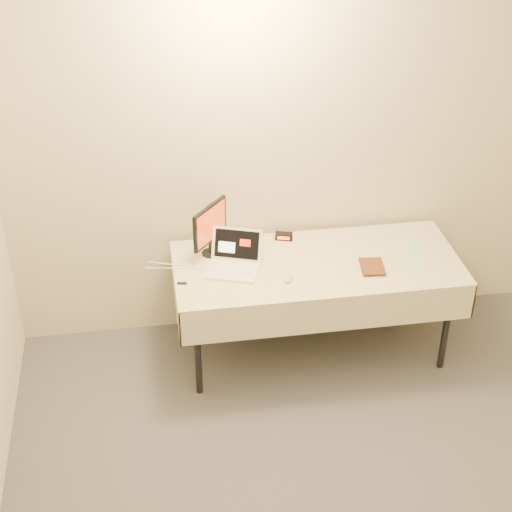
{
  "coord_description": "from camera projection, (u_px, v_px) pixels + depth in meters",
  "views": [
    {
      "loc": [
        -1.05,
        -2.1,
        3.51
      ],
      "look_at": [
        -0.41,
        1.99,
        0.86
      ],
      "focal_mm": 55.0,
      "sensor_mm": 36.0,
      "label": 1
    }
  ],
  "objects": [
    {
      "name": "laptop",
      "position": [
        234.0,
        260.0,
        5.0
      ],
      "size": [
        0.41,
        0.41,
        0.22
      ],
      "rotation": [
        0.0,
        0.0,
        -0.34
      ],
      "color": "white",
      "rests_on": "table"
    },
    {
      "name": "usb_dongle",
      "position": [
        182.0,
        283.0,
        4.87
      ],
      "size": [
        0.06,
        0.03,
        0.01
      ],
      "primitive_type": "cube",
      "rotation": [
        0.0,
        0.0,
        -0.18
      ],
      "color": "black",
      "rests_on": "table"
    },
    {
      "name": "alarm_clock",
      "position": [
        284.0,
        236.0,
        5.31
      ],
      "size": [
        0.13,
        0.08,
        0.05
      ],
      "rotation": [
        0.0,
        0.0,
        -0.29
      ],
      "color": "black",
      "rests_on": "table"
    },
    {
      "name": "paper_form",
      "position": [
        414.0,
        255.0,
        5.15
      ],
      "size": [
        0.23,
        0.34,
        0.0
      ],
      "primitive_type": "cube",
      "rotation": [
        0.0,
        0.0,
        -0.35
      ],
      "color": "#B7DCAF",
      "rests_on": "table"
    },
    {
      "name": "clicker",
      "position": [
        288.0,
        278.0,
        4.9
      ],
      "size": [
        0.08,
        0.11,
        0.03
      ],
      "primitive_type": "ellipsoid",
      "rotation": [
        0.0,
        0.0,
        -0.36
      ],
      "color": "silver",
      "rests_on": "table"
    },
    {
      "name": "monitor",
      "position": [
        210.0,
        226.0,
        5.05
      ],
      "size": [
        0.24,
        0.28,
        0.36
      ],
      "rotation": [
        0.0,
        0.0,
        0.87
      ],
      "color": "black",
      "rests_on": "table"
    },
    {
      "name": "book",
      "position": [
        361.0,
        255.0,
        4.96
      ],
      "size": [
        0.15,
        0.04,
        0.2
      ],
      "primitive_type": "imported",
      "rotation": [
        0.0,
        0.0,
        -0.12
      ],
      "color": "brown",
      "rests_on": "table"
    },
    {
      "name": "table",
      "position": [
        317.0,
        270.0,
        5.11
      ],
      "size": [
        1.86,
        0.81,
        0.74
      ],
      "color": "black",
      "rests_on": "ground"
    },
    {
      "name": "back_wall",
      "position": [
        306.0,
        147.0,
        5.13
      ],
      "size": [
        4.0,
        0.1,
        2.7
      ],
      "primitive_type": "cube",
      "color": "beige",
      "rests_on": "ground"
    }
  ]
}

